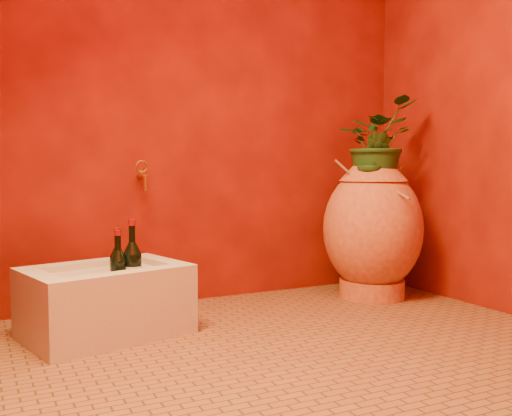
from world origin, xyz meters
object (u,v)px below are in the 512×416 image
wine_bottle_b (118,270)px  wall_tap (142,174)px  wine_bottle_c (119,274)px  amphora (373,228)px  wine_bottle_a (133,269)px  stone_basin (106,302)px

wine_bottle_b → wall_tap: wall_tap is taller
wine_bottle_b → wine_bottle_c: size_ratio=1.01×
wine_bottle_c → wall_tap: size_ratio=1.88×
wine_bottle_c → wall_tap: (0.24, 0.46, 0.44)m
amphora → wall_tap: 1.36m
wine_bottle_a → wine_bottle_c: 0.07m
amphora → wine_bottle_a: size_ratio=2.35×
wine_bottle_a → wine_bottle_c: bearing=-176.9°
stone_basin → wine_bottle_b: size_ratio=2.52×
wine_bottle_c → stone_basin: bearing=132.2°
amphora → wine_bottle_b: amphora is taller
wine_bottle_c → amphora: bearing=4.9°
stone_basin → wall_tap: wall_tap is taller
wine_bottle_a → wine_bottle_c: (-0.06, -0.00, -0.02)m
wine_bottle_a → wine_bottle_b: wine_bottle_a is taller
wine_bottle_c → wall_tap: bearing=62.5°
amphora → wine_bottle_a: amphora is taller
amphora → wine_bottle_a: 1.46m
wine_bottle_a → wall_tap: size_ratio=2.15×
amphora → wine_bottle_c: size_ratio=2.69×
amphora → stone_basin: amphora is taller
wine_bottle_c → wall_tap: wall_tap is taller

